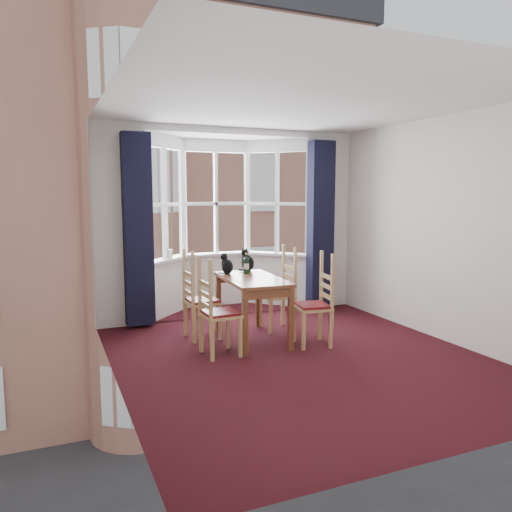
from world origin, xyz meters
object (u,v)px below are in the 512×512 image
cat_right (247,262)px  candle_tall (171,254)px  chair_left_near (213,315)px  chair_right_near (319,307)px  cat_left (227,265)px  wine_bottle (246,265)px  chair_right_far (283,295)px  dining_table (252,287)px  chair_left_far (195,302)px

cat_right → candle_tall: cat_right is taller
chair_left_near → chair_right_near: (1.33, -0.10, 0.00)m
cat_left → wine_bottle: 0.26m
chair_right_near → cat_left: cat_left is taller
wine_bottle → cat_right: bearing=65.8°
chair_right_far → cat_right: (-0.43, 0.23, 0.45)m
chair_right_far → wine_bottle: wine_bottle is taller
dining_table → cat_right: (0.16, 0.56, 0.24)m
chair_right_far → candle_tall: size_ratio=6.75×
dining_table → wine_bottle: 0.38m
chair_left_near → wine_bottle: 1.08m
dining_table → candle_tall: candle_tall is taller
chair_left_near → candle_tall: (0.02, 2.09, 0.47)m
chair_left_far → cat_left: cat_left is taller
dining_table → candle_tall: size_ratio=9.40×
chair_right_near → chair_right_far: bearing=96.2°
chair_left_near → chair_left_far: (0.01, 0.73, 0.00)m
chair_right_far → wine_bottle: size_ratio=3.40×
dining_table → chair_right_far: (0.59, 0.32, -0.21)m
chair_left_near → chair_left_far: 0.73m
chair_right_near → chair_left_near: bearing=175.9°
cat_left → candle_tall: bearing=109.6°
candle_tall → chair_right_far: bearing=-48.0°
dining_table → cat_right: bearing=74.0°
wine_bottle → cat_left: bearing=150.5°
chair_left_far → cat_right: bearing=16.3°
cat_left → chair_left_far: bearing=-167.7°
chair_right_near → cat_right: cat_right is taller
wine_bottle → candle_tall: (-0.67, 1.39, 0.02)m
chair_right_near → cat_right: size_ratio=2.94×
chair_left_far → dining_table: bearing=-26.5°
chair_left_near → cat_left: 1.04m
chair_left_near → cat_left: (0.47, 0.83, 0.43)m
dining_table → wine_bottle: size_ratio=4.73×
cat_right → cat_left: bearing=-158.6°
cat_left → cat_right: (0.34, 0.13, 0.01)m
cat_left → dining_table: bearing=-66.5°
dining_table → chair_right_far: size_ratio=1.39×
dining_table → cat_left: cat_left is taller
dining_table → chair_right_near: 0.87m
chair_right_near → candle_tall: size_ratio=6.75×
cat_left → cat_right: size_ratio=0.90×
chair_right_far → candle_tall: 1.89m
wine_bottle → candle_tall: bearing=115.9°
chair_left_far → candle_tall: size_ratio=6.75×
chair_right_near → dining_table: bearing=143.7°
cat_right → candle_tall: 1.38m
dining_table → chair_right_near: bearing=-36.3°
cat_left → candle_tall: size_ratio=2.07×
dining_table → chair_left_far: (-0.64, 0.32, -0.21)m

